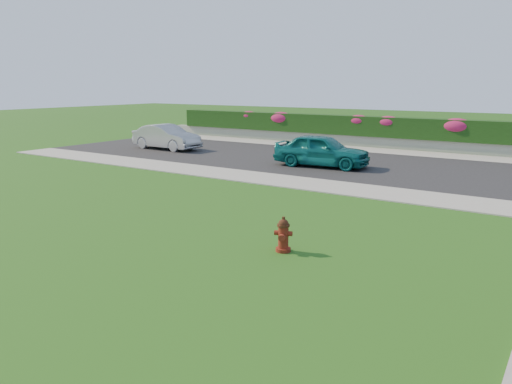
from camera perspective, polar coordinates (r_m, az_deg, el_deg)
The scene contains 14 objects.
ground at distance 9.83m, azimuth -10.83°, elevation -8.84°, with size 120.00×120.00×0.00m, color black.
street_far at distance 23.75m, azimuth 4.22°, elevation 3.82°, with size 26.00×8.00×0.04m, color black.
sidewalk_far at distance 20.20m, azimuth -5.26°, elevation 2.31°, with size 24.00×2.00×0.04m, color gray.
sidewalk_beyond at distance 26.80m, azimuth 17.07°, elevation 4.28°, with size 34.00×2.00×0.04m, color gray.
retaining_wall at distance 28.19m, azimuth 17.99°, elevation 5.17°, with size 34.00×0.40×0.60m, color gray.
hedge at distance 28.20m, azimuth 18.16°, elevation 6.90°, with size 32.00×0.90×1.10m, color black.
fire_hydrant at distance 10.62m, azimuth 3.13°, elevation -4.94°, with size 0.40×0.38×0.76m.
sedan_teal at distance 21.42m, azimuth 7.53°, elevation 4.74°, with size 1.63×4.05×1.38m, color #0C5D5D.
sedan_silver at distance 27.34m, azimuth -10.20°, elevation 6.21°, with size 1.39×3.99×1.31m, color #9DA0A4.
flower_clump_a at distance 32.75m, azimuth -0.81°, elevation 8.74°, with size 1.16×0.74×0.58m, color #B11E64.
flower_clump_b at distance 31.46m, azimuth 2.88°, elevation 8.44°, with size 1.52×0.97×0.76m, color #B11E64.
flower_clump_c at distance 29.18m, azimuth 11.66°, elevation 8.01°, with size 1.26×0.81×0.63m, color #B11E64.
flower_clump_d at distance 28.58m, azimuth 14.87°, elevation 7.75°, with size 1.31×0.84×0.65m, color #B11E64.
flower_clump_e at distance 27.64m, azimuth 21.95°, elevation 7.03°, with size 1.56×1.00×0.78m, color #B11E64.
Camera 1 is at (6.49, -6.49, 3.51)m, focal length 35.00 mm.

